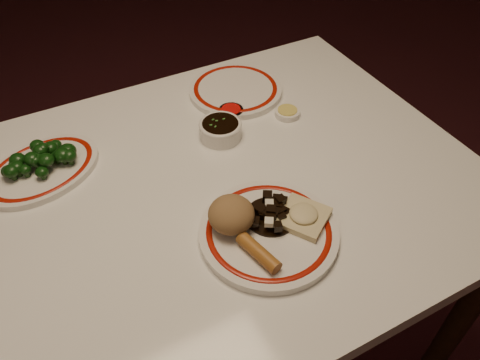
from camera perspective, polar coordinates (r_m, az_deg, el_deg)
name	(u,v)px	position (r m, az deg, el deg)	size (l,w,h in m)	color
ground	(219,344)	(1.64, -2.56, -19.35)	(7.00, 7.00, 0.00)	black
dining_table	(210,213)	(1.09, -3.64, -4.03)	(1.20, 0.90, 0.75)	white
main_plate	(269,232)	(0.92, 3.50, -6.39)	(0.28, 0.28, 0.02)	white
rice_mound	(231,214)	(0.90, -1.06, -4.21)	(0.09, 0.09, 0.07)	olive
spring_roll	(258,252)	(0.87, 2.26, -8.80)	(0.03, 0.03, 0.10)	#A46828
fried_wonton	(303,216)	(0.93, 7.73, -4.37)	(0.12, 0.12, 0.03)	beige
stirfry_heap	(271,212)	(0.93, 3.84, -3.91)	(0.11, 0.10, 0.03)	black
broccoli_plate	(41,170)	(1.14, -23.05, 1.17)	(0.32, 0.30, 0.02)	white
broccoli_pile	(40,158)	(1.12, -23.16, 2.50)	(0.16, 0.12, 0.05)	#23471C
soy_bowl	(220,130)	(1.13, -2.39, 6.08)	(0.10, 0.10, 0.04)	white
sweet_sour_dish	(231,112)	(1.21, -1.10, 8.31)	(0.06, 0.06, 0.02)	white
mustard_dish	(287,113)	(1.21, 5.78, 8.17)	(0.06, 0.06, 0.02)	white
far_plate	(235,90)	(1.29, -0.56, 10.95)	(0.28, 0.28, 0.02)	white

